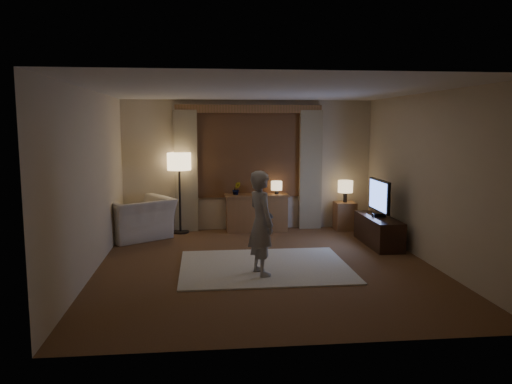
{
  "coord_description": "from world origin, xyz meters",
  "views": [
    {
      "loc": [
        -0.93,
        -7.24,
        2.11
      ],
      "look_at": [
        -0.08,
        0.6,
        1.05
      ],
      "focal_mm": 35.0,
      "sensor_mm": 36.0,
      "label": 1
    }
  ],
  "objects": [
    {
      "name": "side_table",
      "position": [
        1.93,
        2.45,
        0.28
      ],
      "size": [
        0.4,
        0.4,
        0.56
      ],
      "primitive_type": "cube",
      "color": "brown",
      "rests_on": "floor"
    },
    {
      "name": "picture_frame",
      "position": [
        0.13,
        2.5,
        0.8
      ],
      "size": [
        0.16,
        0.02,
        0.2
      ],
      "primitive_type": "cube",
      "color": "brown",
      "rests_on": "sideboard"
    },
    {
      "name": "rug",
      "position": [
        -0.03,
        -0.06,
        0.01
      ],
      "size": [
        2.5,
        2.0,
        0.02
      ],
      "primitive_type": "cube",
      "color": "#EDE7C7",
      "rests_on": "floor"
    },
    {
      "name": "table_lamp_sideboard",
      "position": [
        0.53,
        2.5,
        0.9
      ],
      "size": [
        0.22,
        0.22,
        0.3
      ],
      "color": "black",
      "rests_on": "sideboard"
    },
    {
      "name": "room",
      "position": [
        0.0,
        0.5,
        1.33
      ],
      "size": [
        5.04,
        5.54,
        2.64
      ],
      "color": "brown",
      "rests_on": "ground"
    },
    {
      "name": "tv",
      "position": [
        2.15,
        1.12,
        0.86
      ],
      "size": [
        0.22,
        0.91,
        0.66
      ],
      "color": "black",
      "rests_on": "tv_stand"
    },
    {
      "name": "floor_lamp",
      "position": [
        -1.38,
        2.5,
        1.32
      ],
      "size": [
        0.46,
        0.46,
        1.57
      ],
      "color": "black",
      "rests_on": "floor"
    },
    {
      "name": "armchair",
      "position": [
        -2.15,
        2.06,
        0.38
      ],
      "size": [
        1.55,
        1.51,
        0.76
      ],
      "primitive_type": "imported",
      "rotation": [
        0.0,
        0.0,
        -2.54
      ],
      "color": "beige",
      "rests_on": "floor"
    },
    {
      "name": "sideboard",
      "position": [
        0.13,
        2.5,
        0.35
      ],
      "size": [
        1.2,
        0.4,
        0.7
      ],
      "primitive_type": "cube",
      "color": "brown",
      "rests_on": "floor"
    },
    {
      "name": "plant",
      "position": [
        -0.27,
        2.5,
        0.85
      ],
      "size": [
        0.17,
        0.13,
        0.3
      ],
      "primitive_type": "imported",
      "color": "#999999",
      "rests_on": "sideboard"
    },
    {
      "name": "person",
      "position": [
        -0.13,
        -0.45,
        0.75
      ],
      "size": [
        0.5,
        0.62,
        1.47
      ],
      "primitive_type": "imported",
      "rotation": [
        0.0,
        0.0,
        1.88
      ],
      "color": "#A39D96",
      "rests_on": "rug"
    },
    {
      "name": "table_lamp_side",
      "position": [
        1.93,
        2.45,
        0.87
      ],
      "size": [
        0.3,
        0.3,
        0.44
      ],
      "color": "black",
      "rests_on": "side_table"
    },
    {
      "name": "tv_stand",
      "position": [
        2.15,
        1.12,
        0.25
      ],
      "size": [
        0.45,
        1.4,
        0.5
      ],
      "primitive_type": "cube",
      "color": "black",
      "rests_on": "floor"
    }
  ]
}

